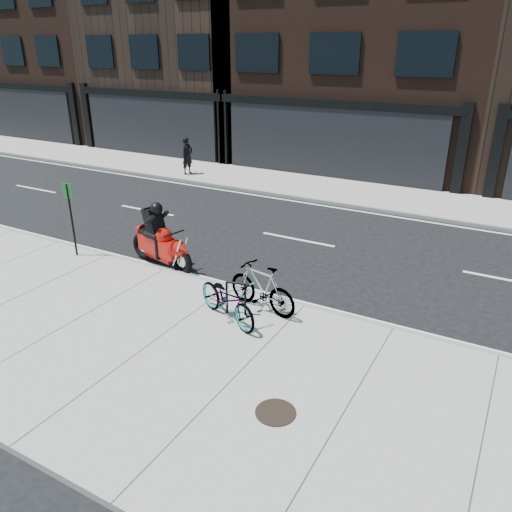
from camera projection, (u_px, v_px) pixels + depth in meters
The scene contains 13 objects.
ground at pixel (267, 262), 13.73m from camera, with size 120.00×120.00×0.00m, color black.
sidewalk_near at pixel (147, 349), 9.69m from camera, with size 60.00×6.00×0.13m, color gray.
sidewalk_far at pixel (358, 193), 19.93m from camera, with size 60.00×3.50×0.13m, color gray.
building_west at pixel (76, 25), 32.64m from camera, with size 10.00×10.00×13.50m, color black.
building_midwest at pixel (202, 36), 28.44m from camera, with size 10.00×10.00×12.00m, color black.
building_center at pixel (376, 5), 23.45m from camera, with size 12.00×10.00×14.50m, color black.
bike_rack at pixel (236, 295), 10.67m from camera, with size 0.44×0.17×0.77m.
bicycle_front at pixel (227, 299), 10.43m from camera, with size 0.65×1.87×0.98m, color gray.
bicycle_rear at pixel (262, 287), 10.82m from camera, with size 0.51×1.80×1.08m, color gray.
motorcycle at pixel (163, 242), 13.17m from camera, with size 2.37×0.93×1.79m.
pedestrian at pixel (187, 156), 22.33m from camera, with size 0.60×0.40×1.66m, color black.
manhole_cover at pixel (276, 412), 7.92m from camera, with size 0.66×0.66×0.01m, color black.
sign_post at pixel (71, 213), 13.40m from camera, with size 0.27×0.09×2.05m.
Camera 1 is at (5.87, -11.13, 5.52)m, focal length 35.00 mm.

